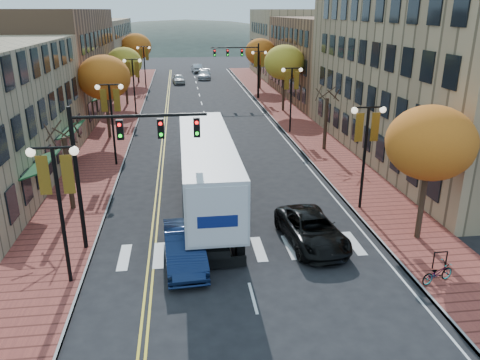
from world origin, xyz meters
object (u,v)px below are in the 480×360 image
object	(u,v)px
semi_truck	(205,162)
navy_sedan	(185,247)
black_suv	(312,230)
bicycle	(437,273)

from	to	relation	value
semi_truck	navy_sedan	xyz separation A→B (m)	(-1.41, -7.22, -1.68)
semi_truck	black_suv	world-z (taller)	semi_truck
navy_sedan	bicycle	bearing A→B (deg)	-20.36
semi_truck	bicycle	size ratio (longest dim) A/B	10.42
black_suv	semi_truck	bearing A→B (deg)	123.06
navy_sedan	semi_truck	bearing A→B (deg)	75.38
semi_truck	black_suv	size ratio (longest dim) A/B	3.18
navy_sedan	bicycle	size ratio (longest dim) A/B	3.04
navy_sedan	black_suv	size ratio (longest dim) A/B	0.93
navy_sedan	bicycle	xyz separation A→B (m)	(10.47, -3.15, -0.24)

